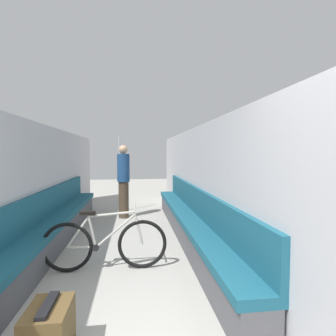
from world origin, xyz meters
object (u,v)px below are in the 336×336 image
object	(u,v)px
bench_seat_row_left	(54,227)
bicycle	(105,244)
luggage_bag	(49,334)
grab_pole_near	(120,175)
passenger_standing	(123,180)
bench_seat_row_right	(189,223)

from	to	relation	value
bench_seat_row_left	bicycle	bearing A→B (deg)	-47.47
bench_seat_row_left	luggage_bag	bearing A→B (deg)	-74.62
grab_pole_near	passenger_standing	size ratio (longest dim) A/B	1.16
bicycle	luggage_bag	world-z (taller)	bicycle
bench_seat_row_right	luggage_bag	bearing A→B (deg)	-121.95
grab_pole_near	luggage_bag	world-z (taller)	grab_pole_near
grab_pole_near	bench_seat_row_left	bearing A→B (deg)	-110.68
bicycle	luggage_bag	distance (m)	1.58
bicycle	luggage_bag	xyz separation A→B (m)	(-0.25, -1.55, -0.14)
bench_seat_row_right	bicycle	distance (m)	1.73
bicycle	grab_pole_near	size ratio (longest dim) A/B	0.81
bench_seat_row_left	luggage_bag	xyz separation A→B (m)	(0.72, -2.60, -0.10)
bench_seat_row_right	bicycle	bearing A→B (deg)	-142.61
bicycle	passenger_standing	distance (m)	2.97
bicycle	grab_pole_near	bearing A→B (deg)	90.73
bench_seat_row_left	bicycle	distance (m)	1.42
luggage_bag	grab_pole_near	bearing A→B (deg)	87.25
bench_seat_row_left	bench_seat_row_right	distance (m)	2.34
passenger_standing	grab_pole_near	bearing A→B (deg)	-75.23
bench_seat_row_left	passenger_standing	distance (m)	2.24
luggage_bag	bench_seat_row_left	bearing A→B (deg)	105.38
bench_seat_row_left	grab_pole_near	world-z (taller)	grab_pole_near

